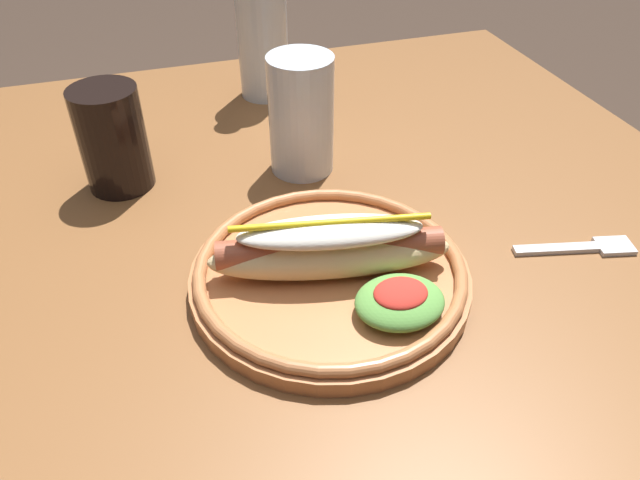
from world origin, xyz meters
TOP-DOWN VIEW (x-y plane):
  - dining_table at (0.00, 0.00)m, footprint 1.11×0.82m
  - hot_dog_plate at (0.08, -0.15)m, footprint 0.26×0.26m
  - fork at (0.33, -0.17)m, footprint 0.12×0.05m
  - soda_cup at (-0.10, 0.09)m, footprint 0.07×0.07m
  - water_cup at (0.11, 0.06)m, footprint 0.07×0.07m
  - glass_bottle at (0.11, 0.27)m, footprint 0.07×0.07m

SIDE VIEW (x-z plane):
  - dining_table at x=0.00m, z-range 0.26..1.00m
  - fork at x=0.33m, z-range 0.74..0.74m
  - hot_dog_plate at x=0.08m, z-range 0.72..0.80m
  - soda_cup at x=-0.10m, z-range 0.74..0.86m
  - water_cup at x=0.11m, z-range 0.74..0.88m
  - glass_bottle at x=0.11m, z-range 0.71..0.97m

